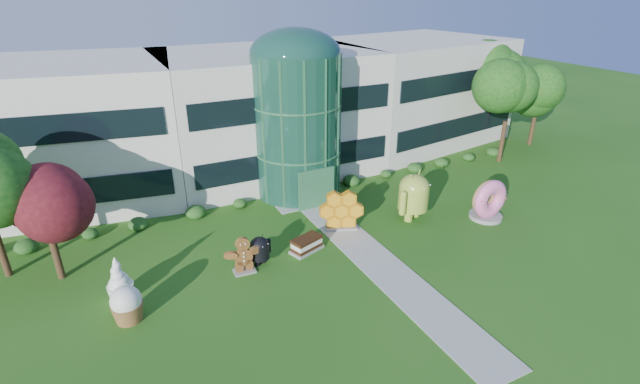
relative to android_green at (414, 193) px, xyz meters
name	(u,v)px	position (x,y,z in m)	size (l,w,h in m)	color
ground	(392,275)	(-4.86, -4.77, -1.77)	(140.00, 140.00, 0.00)	#215114
building	(267,111)	(-4.86, 13.23, 2.88)	(46.00, 15.00, 9.30)	beige
atrium	(297,127)	(-4.86, 7.23, 3.13)	(6.00, 6.00, 9.80)	#194738
walkway	(371,256)	(-4.86, -2.77, -1.75)	(2.40, 20.00, 0.04)	#9E9E93
tree_red	(48,227)	(-20.36, 2.73, 1.23)	(4.00, 4.00, 6.00)	#3F0C14
trees_backdrop	(291,132)	(-4.86, 8.23, 2.43)	(52.00, 8.00, 8.40)	#104211
android_green	(414,193)	(0.00, 0.00, 0.00)	(3.13, 2.09, 3.55)	#9CB439
android_black	(260,249)	(-10.65, -0.67, -0.82)	(1.68, 1.12, 1.90)	black
donut	(488,199)	(4.33, -2.12, -0.41)	(2.62, 1.26, 2.72)	#E55793
gingerbread	(243,255)	(-11.67, -1.00, -0.73)	(2.26, 0.87, 2.09)	brown
ice_cream_sandwich	(307,244)	(-7.83, -0.58, -1.34)	(1.93, 0.96, 0.86)	black
honeycomb	(341,212)	(-4.78, 0.87, -0.63)	(2.92, 1.04, 2.29)	orange
froyo	(119,278)	(-17.70, -0.52, -0.62)	(1.34, 1.34, 2.30)	white
cupcake	(127,304)	(-17.57, -2.37, -0.89)	(1.47, 1.47, 1.77)	white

